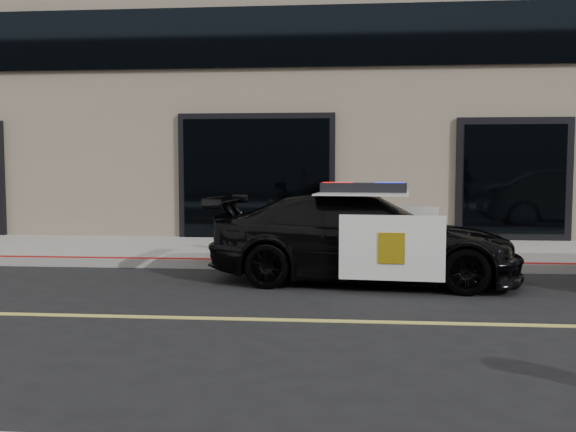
{
  "coord_description": "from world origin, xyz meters",
  "views": [
    {
      "loc": [
        0.97,
        -7.02,
        1.72
      ],
      "look_at": [
        0.13,
        2.2,
        1.0
      ],
      "focal_mm": 40.0,
      "sensor_mm": 36.0,
      "label": 1
    }
  ],
  "objects": [
    {
      "name": "police_car",
      "position": [
        1.23,
        2.51,
        0.66
      ],
      "size": [
        2.65,
        4.86,
        1.48
      ],
      "color": "black",
      "rests_on": "ground"
    },
    {
      "name": "fire_hydrant",
      "position": [
        -0.97,
        4.51,
        0.5
      ],
      "size": [
        0.33,
        0.46,
        0.74
      ],
      "color": "silver",
      "rests_on": "sidewalk_n"
    },
    {
      "name": "sidewalk_n",
      "position": [
        0.0,
        5.25,
        0.07
      ],
      "size": [
        60.0,
        3.5,
        0.15
      ],
      "primitive_type": "cube",
      "color": "gray",
      "rests_on": "ground"
    },
    {
      "name": "building_n",
      "position": [
        0.0,
        10.5,
        6.0
      ],
      "size": [
        60.0,
        7.0,
        12.0
      ],
      "primitive_type": "cube",
      "color": "#756856",
      "rests_on": "ground"
    },
    {
      "name": "ground",
      "position": [
        0.0,
        0.0,
        0.0
      ],
      "size": [
        120.0,
        120.0,
        0.0
      ],
      "primitive_type": "plane",
      "color": "black",
      "rests_on": "ground"
    }
  ]
}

